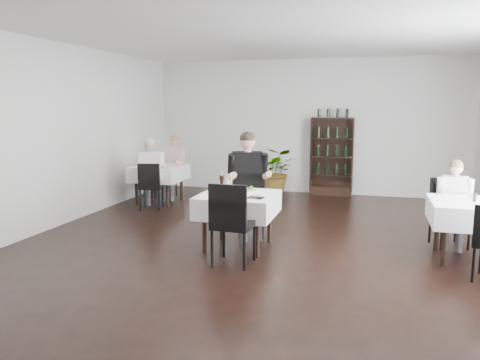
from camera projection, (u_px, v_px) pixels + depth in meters
name	position (u px, v px, depth m)	size (l,w,h in m)	color
room_shell	(260.00, 142.00, 6.26)	(9.00, 9.00, 9.00)	black
wine_shelf	(332.00, 157.00, 10.30)	(0.90, 0.28, 1.75)	black
main_table	(238.00, 204.00, 6.48)	(1.03, 1.03, 0.77)	black
left_table	(159.00, 173.00, 9.51)	(0.98, 0.98, 0.77)	black
right_table	(471.00, 213.00, 5.96)	(0.98, 0.98, 0.77)	black
potted_tree	(276.00, 171.00, 10.48)	(0.95, 0.82, 1.05)	#2C581E
main_chair_far	(252.00, 203.00, 7.16)	(0.48, 0.48, 0.87)	black
main_chair_near	(231.00, 219.00, 5.73)	(0.50, 0.50, 1.05)	black
left_chair_far	(167.00, 174.00, 10.20)	(0.40, 0.41, 0.88)	black
left_chair_near	(150.00, 183.00, 8.88)	(0.50, 0.51, 0.91)	black
right_chair_far	(448.00, 207.00, 6.64)	(0.55, 0.55, 0.96)	black
diner_main	(248.00, 176.00, 7.05)	(0.71, 0.75, 1.59)	#43424A
diner_left_far	(173.00, 162.00, 9.97)	(0.53, 0.55, 1.34)	#43424A
diner_left_near	(151.00, 168.00, 8.96)	(0.60, 0.63, 1.37)	#43424A
diner_right_far	(454.00, 197.00, 6.51)	(0.49, 0.50, 1.23)	#43424A
plate_far	(247.00, 190.00, 6.64)	(0.32, 0.32, 0.08)	white
plate_near	(237.00, 195.00, 6.29)	(0.31, 0.31, 0.07)	white
pilsner_dark	(222.00, 184.00, 6.49)	(0.07, 0.07, 0.31)	black
pilsner_lager	(231.00, 184.00, 6.58)	(0.06, 0.06, 0.27)	gold
coke_bottle	(228.00, 187.00, 6.45)	(0.06, 0.06, 0.23)	silver
napkin_cutlery	(256.00, 198.00, 6.16)	(0.23, 0.22, 0.02)	black
pepper_mill	(475.00, 198.00, 5.93)	(0.04, 0.04, 0.10)	black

